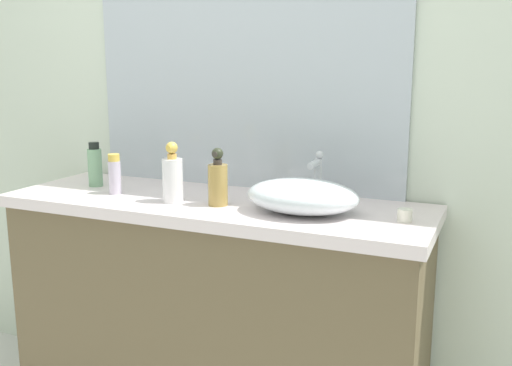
# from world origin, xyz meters

# --- Properties ---
(bathroom_wall_rear) EXTENTS (6.00, 0.06, 2.60)m
(bathroom_wall_rear) POSITION_xyz_m (0.00, 0.73, 1.30)
(bathroom_wall_rear) COLOR silver
(bathroom_wall_rear) RESTS_ON ground
(vanity_counter) EXTENTS (1.54, 0.50, 0.90)m
(vanity_counter) POSITION_xyz_m (0.02, 0.44, 0.45)
(vanity_counter) COLOR brown
(vanity_counter) RESTS_ON ground
(wall_mirror_panel) EXTENTS (1.26, 0.01, 1.16)m
(wall_mirror_panel) POSITION_xyz_m (0.02, 0.69, 1.48)
(wall_mirror_panel) COLOR #B2BCC6
(wall_mirror_panel) RESTS_ON vanity_counter
(sink_basin) EXTENTS (0.37, 0.26, 0.11)m
(sink_basin) POSITION_xyz_m (0.37, 0.40, 0.95)
(sink_basin) COLOR silver
(sink_basin) RESTS_ON vanity_counter
(faucet) EXTENTS (0.03, 0.12, 0.18)m
(faucet) POSITION_xyz_m (0.37, 0.55, 1.00)
(faucet) COLOR silver
(faucet) RESTS_ON vanity_counter
(soap_dispenser) EXTENTS (0.07, 0.07, 0.20)m
(soap_dispenser) POSITION_xyz_m (0.07, 0.38, 0.98)
(soap_dispenser) COLOR #A68743
(soap_dispenser) RESTS_ON vanity_counter
(lotion_bottle) EXTENTS (0.05, 0.05, 0.17)m
(lotion_bottle) POSITION_xyz_m (-0.51, 0.47, 0.98)
(lotion_bottle) COLOR #78A77E
(lotion_bottle) RESTS_ON vanity_counter
(perfume_bottle) EXTENTS (0.05, 0.05, 0.15)m
(perfume_bottle) POSITION_xyz_m (-0.36, 0.38, 0.97)
(perfume_bottle) COLOR silver
(perfume_bottle) RESTS_ON vanity_counter
(spray_can) EXTENTS (0.07, 0.07, 0.21)m
(spray_can) POSITION_xyz_m (-0.09, 0.36, 0.99)
(spray_can) COLOR white
(spray_can) RESTS_ON vanity_counter
(candle_jar) EXTENTS (0.05, 0.05, 0.04)m
(candle_jar) POSITION_xyz_m (0.69, 0.42, 0.92)
(candle_jar) COLOR silver
(candle_jar) RESTS_ON vanity_counter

